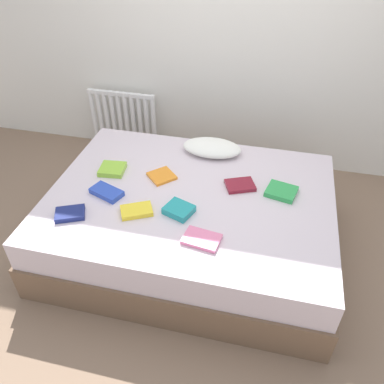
% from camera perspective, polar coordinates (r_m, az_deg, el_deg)
% --- Properties ---
extents(ground_plane, '(8.00, 8.00, 0.00)m').
position_cam_1_polar(ground_plane, '(3.03, -0.22, -7.71)').
color(ground_plane, '#7F6651').
extents(back_wall, '(6.00, 0.10, 2.80)m').
position_cam_1_polar(back_wall, '(3.51, 5.41, 25.40)').
color(back_wall, silver).
rests_on(back_wall, ground).
extents(bed, '(2.00, 1.50, 0.50)m').
position_cam_1_polar(bed, '(2.85, -0.23, -4.27)').
color(bed, brown).
rests_on(bed, ground).
extents(radiator, '(0.68, 0.04, 0.55)m').
position_cam_1_polar(radiator, '(4.00, -10.08, 10.66)').
color(radiator, white).
rests_on(radiator, ground).
extents(pillow, '(0.46, 0.27, 0.10)m').
position_cam_1_polar(pillow, '(3.09, 2.94, 6.53)').
color(pillow, white).
rests_on(pillow, bed).
extents(textbook_pink, '(0.24, 0.18, 0.03)m').
position_cam_1_polar(textbook_pink, '(2.35, 1.43, -6.95)').
color(textbook_pink, pink).
rests_on(textbook_pink, bed).
extents(textbook_orange, '(0.24, 0.24, 0.02)m').
position_cam_1_polar(textbook_orange, '(2.85, -4.47, 2.37)').
color(textbook_orange, orange).
rests_on(textbook_orange, bed).
extents(textbook_green, '(0.23, 0.22, 0.04)m').
position_cam_1_polar(textbook_green, '(2.75, 13.01, 0.08)').
color(textbook_green, green).
rests_on(textbook_green, bed).
extents(textbook_blue, '(0.25, 0.19, 0.04)m').
position_cam_1_polar(textbook_blue, '(2.74, -12.45, -0.02)').
color(textbook_blue, '#2847B7').
rests_on(textbook_blue, bed).
extents(textbook_teal, '(0.22, 0.20, 0.05)m').
position_cam_1_polar(textbook_teal, '(2.53, -1.94, -2.63)').
color(textbook_teal, teal).
rests_on(textbook_teal, bed).
extents(textbook_maroon, '(0.24, 0.22, 0.03)m').
position_cam_1_polar(textbook_maroon, '(2.77, 7.08, 1.00)').
color(textbook_maroon, maroon).
rests_on(textbook_maroon, bed).
extents(textbook_navy, '(0.22, 0.20, 0.04)m').
position_cam_1_polar(textbook_navy, '(2.63, -17.49, -3.05)').
color(textbook_navy, navy).
rests_on(textbook_navy, bed).
extents(textbook_lime, '(0.20, 0.19, 0.04)m').
position_cam_1_polar(textbook_lime, '(2.96, -11.63, 3.31)').
color(textbook_lime, '#8CC638').
rests_on(textbook_lime, bed).
extents(textbook_yellow, '(0.24, 0.21, 0.03)m').
position_cam_1_polar(textbook_yellow, '(2.56, -8.17, -2.73)').
color(textbook_yellow, yellow).
rests_on(textbook_yellow, bed).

